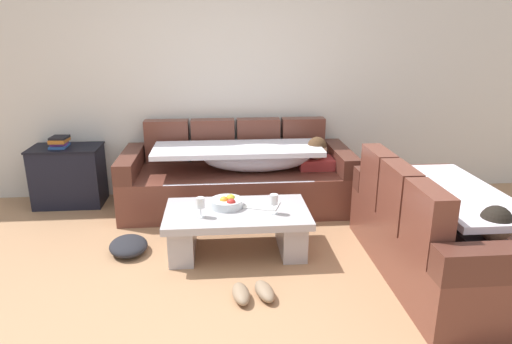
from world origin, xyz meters
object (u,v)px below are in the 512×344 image
Objects in this scene: crumpled_garment at (129,246)px; couch_near_window at (441,234)px; open_magazine at (262,205)px; wine_glass_near_right at (274,200)px; pair_of_shoes at (253,292)px; coffee_table at (237,226)px; side_cabinet at (69,176)px; book_stack_on_cabinet at (60,142)px; wine_glass_near_left at (201,204)px; fruit_bowl at (227,203)px; couch_along_wall at (241,177)px.

couch_near_window is at bearing -12.54° from crumpled_garment.
wine_glass_near_right is at bearing -47.09° from open_magazine.
pair_of_shoes is (-0.22, -0.63, -0.45)m from wine_glass_near_right.
couch_near_window is at bearing -17.55° from coffee_table.
couch_near_window reaches higher than open_magazine.
book_stack_on_cabinet is (-0.05, -0.01, 0.38)m from side_cabinet.
side_cabinet is at bearing 132.63° from pair_of_shoes.
wine_glass_near_right is 2.50m from book_stack_on_cabinet.
couch_near_window is at bearing -11.47° from wine_glass_near_left.
couch_near_window is at bearing -17.58° from wine_glass_near_right.
side_cabinet is (-2.05, 1.36, -0.17)m from wine_glass_near_right.
coffee_table is 7.23× the size of wine_glass_near_right.
fruit_bowl is 1.69× the size of wine_glass_near_right.
side_cabinet is at bearing 144.62° from fruit_bowl.
fruit_bowl is 0.83× the size of pair_of_shoes.
coffee_table is 7.23× the size of wine_glass_near_left.
open_magazine is 0.83× the size of pair_of_shoes.
couch_near_window reaches higher than wine_glass_near_left.
wine_glass_near_right is (0.38, -0.17, 0.08)m from fruit_bowl.
couch_near_window is 4.41× the size of crumpled_garment.
crumpled_garment is (0.82, -1.20, -0.26)m from side_cabinet.
wine_glass_near_left is 0.59× the size of open_magazine.
crumpled_garment is (-1.23, 0.16, -0.44)m from wine_glass_near_right.
fruit_bowl is at bearing 70.76° from couch_near_window.
fruit_bowl is 1.25× the size of book_stack_on_cabinet.
open_magazine is 1.19m from crumpled_garment.
fruit_bowl is at bearing 1.11° from crumpled_garment.
wine_glass_near_right is 0.42× the size of crumpled_garment.
couch_along_wall is 1.78m from pair_of_shoes.
couch_along_wall reaches higher than wine_glass_near_right.
crumpled_garment is at bearing 176.18° from coffee_table.
open_magazine is at bearing -30.83° from side_cabinet.
book_stack_on_cabinet is at bearing 173.43° from couch_along_wall.
side_cabinet reaches higher than wine_glass_near_left.
couch_along_wall is 8.45× the size of open_magazine.
pair_of_shoes is at bearing -109.46° from wine_glass_near_right.
couch_near_window is 5.25× the size of pair_of_shoes.
couch_near_window is 2.45× the size of side_cabinet.
wine_glass_near_left is 0.49× the size of pair_of_shoes.
pair_of_shoes is at bearing -78.85° from fruit_bowl.
book_stack_on_cabinet is (-1.80, 1.26, 0.46)m from coffee_table.
fruit_bowl is 0.92m from crumpled_garment.
fruit_bowl is 1.69× the size of wine_glass_near_left.
open_magazine is at bearing 1.99° from fruit_bowl.
crumpled_garment is at bearing -159.38° from open_magazine.
side_cabinet is 1.48m from crumpled_garment.
couch_along_wall reaches higher than wine_glass_near_left.
side_cabinet is 0.38m from book_stack_on_cabinet.
coffee_table is 0.21m from fruit_bowl.
pair_of_shoes is at bearing -90.43° from couch_along_wall.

